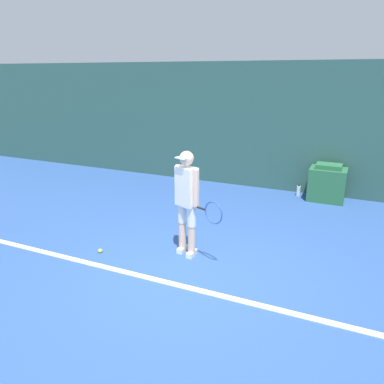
% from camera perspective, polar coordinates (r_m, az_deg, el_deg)
% --- Properties ---
extents(ground_plane, '(24.00, 24.00, 0.00)m').
position_cam_1_polar(ground_plane, '(5.61, -1.11, -12.40)').
color(ground_plane, '#2D5193').
extents(back_wall, '(24.00, 0.10, 3.09)m').
position_cam_1_polar(back_wall, '(9.46, 11.39, 9.67)').
color(back_wall, '#2D564C').
rests_on(back_wall, ground_plane).
extents(court_baseline, '(21.60, 0.10, 0.01)m').
position_cam_1_polar(court_baseline, '(5.36, -2.61, -13.90)').
color(court_baseline, white).
rests_on(court_baseline, ground_plane).
extents(tennis_player, '(0.92, 0.45, 1.70)m').
position_cam_1_polar(tennis_player, '(5.81, -0.71, -1.05)').
color(tennis_player, beige).
rests_on(tennis_player, ground_plane).
extents(tennis_ball, '(0.07, 0.07, 0.07)m').
position_cam_1_polar(tennis_ball, '(6.37, -13.81, -8.70)').
color(tennis_ball, '#D1E533').
rests_on(tennis_ball, ground_plane).
extents(covered_chair, '(0.80, 0.60, 0.85)m').
position_cam_1_polar(covered_chair, '(9.08, 19.89, 1.25)').
color(covered_chair, '#28663D').
rests_on(covered_chair, ground_plane).
extents(water_bottle, '(0.09, 0.09, 0.27)m').
position_cam_1_polar(water_bottle, '(9.28, 15.92, 0.19)').
color(water_bottle, white).
rests_on(water_bottle, ground_plane).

